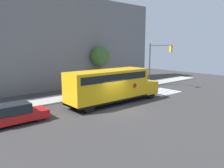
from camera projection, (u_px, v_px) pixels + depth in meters
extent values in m
plane|color=#3A3838|center=(118.00, 109.00, 19.28)|extent=(60.00, 60.00, 0.00)
cube|color=#B2ADA3|center=(79.00, 95.00, 24.14)|extent=(44.00, 3.00, 0.15)
cube|color=slate|center=(51.00, 43.00, 28.02)|extent=(32.00, 4.00, 11.83)
cube|color=white|center=(152.00, 94.00, 25.30)|extent=(0.50, 3.20, 0.01)
cube|color=white|center=(156.00, 93.00, 25.74)|extent=(0.50, 3.20, 0.01)
cube|color=white|center=(159.00, 92.00, 26.19)|extent=(0.50, 3.20, 0.01)
cube|color=white|center=(163.00, 91.00, 26.64)|extent=(0.50, 3.20, 0.01)
cube|color=white|center=(166.00, 91.00, 27.08)|extent=(0.50, 3.20, 0.01)
cube|color=white|center=(170.00, 90.00, 27.53)|extent=(0.50, 3.20, 0.01)
cube|color=yellow|center=(108.00, 85.00, 20.41)|extent=(8.25, 2.50, 2.80)
cube|color=yellow|center=(144.00, 87.00, 23.74)|extent=(1.80, 2.50, 1.31)
cube|color=black|center=(108.00, 99.00, 20.63)|extent=(8.25, 2.54, 0.16)
cube|color=black|center=(108.00, 76.00, 20.26)|extent=(7.59, 2.53, 0.64)
cylinder|color=red|center=(135.00, 86.00, 20.91)|extent=(0.44, 0.02, 0.44)
cylinder|color=black|center=(136.00, 91.00, 24.60)|extent=(1.00, 0.30, 1.00)
cylinder|color=black|center=(151.00, 94.00, 22.98)|extent=(1.00, 0.30, 1.00)
cylinder|color=black|center=(75.00, 102.00, 19.58)|extent=(1.00, 0.30, 1.00)
cylinder|color=black|center=(89.00, 107.00, 17.96)|extent=(1.00, 0.30, 1.00)
cube|color=red|center=(15.00, 117.00, 15.47)|extent=(4.45, 1.72, 0.57)
cube|color=#1E2328|center=(11.00, 109.00, 15.19)|extent=(2.49, 1.58, 0.68)
cylinder|color=black|center=(32.00, 113.00, 16.99)|extent=(0.64, 0.22, 0.64)
cylinder|color=black|center=(40.00, 117.00, 15.88)|extent=(0.64, 0.22, 0.64)
cylinder|color=#38383A|center=(138.00, 79.00, 29.21)|extent=(0.07, 0.07, 2.27)
cylinder|color=red|center=(139.00, 71.00, 28.99)|extent=(0.73, 0.03, 0.73)
cylinder|color=#38383A|center=(150.00, 65.00, 29.68)|extent=(0.16, 0.16, 5.82)
cylinder|color=#38383A|center=(160.00, 45.00, 27.96)|extent=(0.10, 3.39, 0.10)
cube|color=yellow|center=(171.00, 49.00, 26.84)|extent=(0.28, 0.28, 0.80)
cylinder|color=red|center=(172.00, 47.00, 26.68)|extent=(0.18, 0.02, 0.18)
cylinder|color=#EAB214|center=(172.00, 49.00, 26.73)|extent=(0.18, 0.02, 0.18)
cylinder|color=green|center=(172.00, 51.00, 26.77)|extent=(0.18, 0.02, 0.18)
cylinder|color=brown|center=(100.00, 74.00, 30.37)|extent=(0.38, 0.38, 3.25)
sphere|color=#3D662D|center=(100.00, 56.00, 29.95)|extent=(2.71, 2.71, 2.71)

